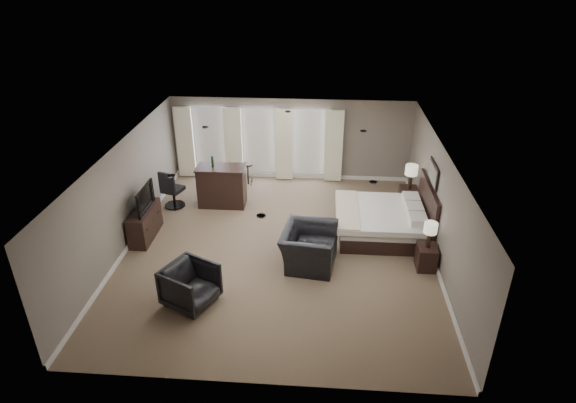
# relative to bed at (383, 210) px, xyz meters

# --- Properties ---
(room) EXTENTS (7.60, 8.60, 2.64)m
(room) POSITION_rel_bed_xyz_m (-2.58, -0.87, 0.58)
(room) COLOR brown
(room) RESTS_ON ground
(window_bay) EXTENTS (5.25, 0.20, 2.30)m
(window_bay) POSITION_rel_bed_xyz_m (-3.58, 3.24, 0.49)
(window_bay) COLOR silver
(window_bay) RESTS_ON room
(bed) EXTENTS (2.25, 2.15, 1.43)m
(bed) POSITION_rel_bed_xyz_m (0.00, 0.00, 0.00)
(bed) COLOR silver
(bed) RESTS_ON ground
(nightstand_near) EXTENTS (0.43, 0.53, 0.57)m
(nightstand_near) POSITION_rel_bed_xyz_m (0.89, -1.45, -0.43)
(nightstand_near) COLOR black
(nightstand_near) RESTS_ON ground
(nightstand_far) EXTENTS (0.48, 0.59, 0.64)m
(nightstand_far) POSITION_rel_bed_xyz_m (0.89, 1.45, -0.39)
(nightstand_far) COLOR black
(nightstand_far) RESTS_ON ground
(lamp_near) EXTENTS (0.30, 0.30, 0.62)m
(lamp_near) POSITION_rel_bed_xyz_m (0.89, -1.45, 0.17)
(lamp_near) COLOR beige
(lamp_near) RESTS_ON nightstand_near
(lamp_far) EXTENTS (0.34, 0.34, 0.71)m
(lamp_far) POSITION_rel_bed_xyz_m (0.89, 1.45, 0.28)
(lamp_far) COLOR beige
(lamp_far) RESTS_ON nightstand_far
(wall_art) EXTENTS (0.04, 0.96, 0.56)m
(wall_art) POSITION_rel_bed_xyz_m (1.12, 0.00, 1.03)
(wall_art) COLOR slate
(wall_art) RESTS_ON room
(dresser) EXTENTS (0.44, 1.38, 0.80)m
(dresser) POSITION_rel_bed_xyz_m (-6.03, -0.59, -0.32)
(dresser) COLOR black
(dresser) RESTS_ON ground
(tv) EXTENTS (0.62, 1.09, 0.14)m
(tv) POSITION_rel_bed_xyz_m (-6.03, -0.59, 0.15)
(tv) COLOR black
(tv) RESTS_ON dresser
(armchair_near) EXTENTS (1.07, 1.48, 1.20)m
(armchair_near) POSITION_rel_bed_xyz_m (-1.82, -1.46, -0.11)
(armchair_near) COLOR black
(armchair_near) RESTS_ON ground
(armchair_far) EXTENTS (1.22, 1.24, 0.98)m
(armchair_far) POSITION_rel_bed_xyz_m (-4.20, -3.10, -0.23)
(armchair_far) COLOR black
(armchair_far) RESTS_ON ground
(bar_counter) EXTENTS (1.37, 0.71, 1.20)m
(bar_counter) POSITION_rel_bed_xyz_m (-4.41, 1.31, -0.12)
(bar_counter) COLOR black
(bar_counter) RESTS_ON ground
(bar_stool_left) EXTENTS (0.45, 0.45, 0.75)m
(bar_stool_left) POSITION_rel_bed_xyz_m (-4.87, 1.31, -0.34)
(bar_stool_left) COLOR black
(bar_stool_left) RESTS_ON ground
(bar_stool_right) EXTENTS (0.37, 0.37, 0.70)m
(bar_stool_right) POSITION_rel_bed_xyz_m (-3.88, 2.76, -0.37)
(bar_stool_right) COLOR black
(bar_stool_right) RESTS_ON ground
(desk_chair) EXTENTS (0.73, 0.73, 1.15)m
(desk_chair) POSITION_rel_bed_xyz_m (-5.78, 1.11, -0.14)
(desk_chair) COLOR black
(desk_chair) RESTS_ON ground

